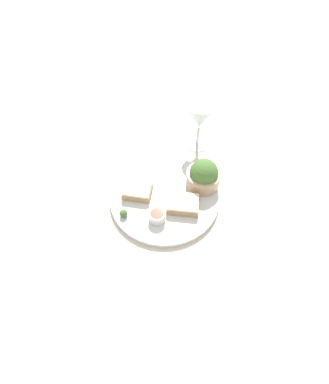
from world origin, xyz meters
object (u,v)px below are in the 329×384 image
Objects in this scene: cheese_toast_far at (137,191)px; wine_glass at (200,117)px; cheese_toast_near at (183,204)px; salad_bowl at (203,176)px; sauce_ramekin at (157,216)px.

wine_glass reaches higher than cheese_toast_far.
cheese_toast_near is 0.28m from wine_glass.
salad_bowl is 0.18m from sauce_ramekin.
cheese_toast_far is at bearing 141.58° from cheese_toast_near.
sauce_ramekin is 0.34m from wine_glass.
sauce_ramekin is at bearing -75.15° from cheese_toast_far.
salad_bowl is 0.61× the size of wine_glass.
sauce_ramekin reaches higher than cheese_toast_far.
sauce_ramekin reaches higher than cheese_toast_near.
salad_bowl is 0.19m from wine_glass.
wine_glass reaches higher than sauce_ramekin.
cheese_toast_far is 0.29m from wine_glass.
cheese_toast_far is (-0.10, 0.08, 0.00)m from cheese_toast_near.
salad_bowl is at bearing -108.48° from wine_glass.
salad_bowl is 0.91× the size of cheese_toast_near.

